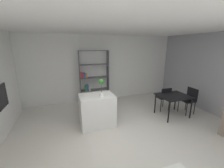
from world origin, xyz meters
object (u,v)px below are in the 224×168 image
Objects in this scene: dining_table at (173,98)px; dining_chair_window_side at (189,98)px; built_in_oven at (2,96)px; kitchen_island at (97,110)px; dining_chair_far at (164,97)px; open_bookshelf at (93,78)px; potted_plant_on_island at (101,86)px.

dining_chair_window_side is at bearing 0.03° from dining_table.
built_in_oven is 0.61× the size of kitchen_island.
dining_table is (4.96, -0.58, -0.43)m from built_in_oven.
kitchen_island is 1.14× the size of dining_chair_far.
dining_chair_window_side is at bearing 149.80° from dining_chair_far.
open_bookshelf is at bearing -124.54° from dining_chair_window_side.
kitchen_island is at bearing -7.37° from built_in_oven.
potted_plant_on_island reaches higher than built_in_oven.
built_in_oven reaches higher than dining_table.
open_bookshelf reaches higher than dining_table.
dining_chair_far is (2.55, 0.18, 0.07)m from kitchen_island.
built_in_oven reaches higher than dining_chair_far.
dining_chair_far is (2.43, 0.29, -0.70)m from potted_plant_on_island.
potted_plant_on_island reaches higher than dining_table.
dining_table is at bearing -41.80° from open_bookshelf.
dining_chair_far is at bearing 3.94° from kitchen_island.
built_in_oven is at bearing 172.63° from kitchen_island.
dining_chair_window_side is (0.71, 0.00, -0.10)m from dining_table.
kitchen_island is 2.57m from dining_table.
dining_chair_window_side is at bearing -34.35° from open_bookshelf.
dining_table is 1.10× the size of dining_chair_window_side.
kitchen_island reaches higher than dining_chair_far.
dining_chair_far is at bearing -122.12° from dining_chair_window_side.
built_in_oven is at bearing -150.71° from open_bookshelf.
built_in_oven is 2.57m from potted_plant_on_island.
built_in_oven is 0.67× the size of dining_chair_window_side.
open_bookshelf is at bearing -33.35° from dining_chair_far.
open_bookshelf is (0.24, 1.80, 0.58)m from kitchen_island.
kitchen_island is at bearing -94.93° from dining_chair_window_side.
potted_plant_on_island is 1.93m from open_bookshelf.
open_bookshelf is 2.87m from dining_chair_far.
potted_plant_on_island is 0.24× the size of open_bookshelf.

